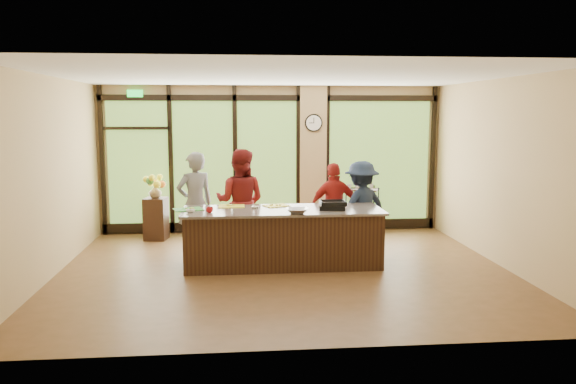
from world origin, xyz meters
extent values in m
plane|color=brown|center=(0.00, 0.00, 0.00)|extent=(7.00, 7.00, 0.00)
plane|color=white|center=(0.00, 0.00, 3.00)|extent=(7.00, 7.00, 0.00)
plane|color=tan|center=(0.00, 3.00, 1.50)|extent=(7.00, 0.00, 7.00)
plane|color=tan|center=(-3.50, 0.00, 1.50)|extent=(0.00, 6.00, 6.00)
plane|color=tan|center=(3.50, 0.00, 1.50)|extent=(0.00, 6.00, 6.00)
cube|color=tan|center=(0.85, 2.94, 1.50)|extent=(0.55, 0.12, 3.00)
cube|color=black|center=(0.00, 2.95, 2.75)|extent=(6.90, 0.08, 0.12)
cube|color=black|center=(0.00, 2.95, 0.12)|extent=(6.90, 0.08, 0.20)
cube|color=#19D83F|center=(-2.70, 2.90, 2.83)|extent=(0.30, 0.04, 0.14)
cube|color=#466C26|center=(-2.70, 2.97, 1.45)|extent=(1.20, 0.02, 2.50)
cube|color=#466C26|center=(-1.40, 2.97, 1.45)|extent=(1.20, 0.02, 2.50)
cube|color=#466C26|center=(-0.10, 2.97, 1.45)|extent=(1.20, 0.02, 2.50)
cube|color=#466C26|center=(2.25, 2.97, 1.45)|extent=(2.10, 0.02, 2.50)
cube|color=black|center=(-3.40, 2.95, 1.50)|extent=(0.08, 0.08, 3.00)
cube|color=black|center=(-2.05, 2.95, 1.50)|extent=(0.08, 0.08, 3.00)
cube|color=black|center=(-0.75, 2.95, 1.50)|extent=(0.08, 0.08, 3.00)
cube|color=black|center=(0.55, 2.95, 1.50)|extent=(0.08, 0.08, 3.00)
cube|color=black|center=(1.15, 2.95, 1.50)|extent=(0.08, 0.08, 3.00)
cube|color=black|center=(3.40, 2.95, 1.50)|extent=(0.08, 0.08, 3.00)
cube|color=black|center=(0.00, 0.30, 0.44)|extent=(3.10, 1.00, 0.88)
cube|color=slate|center=(0.00, 0.30, 0.90)|extent=(3.20, 1.10, 0.04)
cylinder|color=black|center=(0.85, 2.87, 2.25)|extent=(0.36, 0.04, 0.36)
cylinder|color=white|center=(0.85, 2.85, 2.25)|extent=(0.31, 0.01, 0.31)
cube|color=black|center=(0.85, 2.85, 2.30)|extent=(0.01, 0.00, 0.11)
cube|color=black|center=(0.80, 2.85, 2.25)|extent=(0.09, 0.00, 0.01)
imported|color=slate|center=(-1.45, 1.15, 0.90)|extent=(0.77, 0.67, 1.80)
imported|color=maroon|center=(-0.67, 1.13, 0.92)|extent=(1.04, 0.90, 1.84)
imported|color=maroon|center=(0.99, 1.15, 0.79)|extent=(0.97, 0.51, 1.58)
imported|color=#1A263B|center=(1.45, 1.04, 0.81)|extent=(1.20, 0.99, 1.62)
cube|color=black|center=(0.79, 0.20, 0.96)|extent=(0.46, 0.39, 0.07)
imported|color=silver|center=(0.19, -0.12, 0.96)|extent=(0.36, 0.36, 0.08)
cube|color=green|center=(-1.50, 0.39, 0.93)|extent=(0.52, 0.45, 0.01)
cube|color=yellow|center=(-0.82, 0.63, 0.93)|extent=(0.43, 0.32, 0.01)
cube|color=yellow|center=(-0.08, 0.62, 0.93)|extent=(0.47, 0.42, 0.01)
imported|color=white|center=(-1.45, 0.14, 0.94)|extent=(0.16, 0.16, 0.05)
imported|color=white|center=(0.16, 0.05, 0.94)|extent=(0.17, 0.17, 0.04)
imported|color=white|center=(-0.43, 0.44, 0.94)|extent=(0.16, 0.16, 0.03)
imported|color=#A21015|center=(-1.15, 0.09, 0.96)|extent=(0.12, 0.12, 0.09)
cube|color=black|center=(-2.30, 2.39, 0.41)|extent=(0.47, 0.47, 0.82)
imported|color=olive|center=(-2.30, 2.39, 0.95)|extent=(0.26, 0.26, 0.25)
cube|color=black|center=(1.82, 2.75, 0.19)|extent=(0.84, 0.68, 0.03)
cube|color=black|center=(1.82, 2.75, 0.89)|extent=(0.84, 0.68, 0.03)
cylinder|color=black|center=(1.48, 2.56, 0.47)|extent=(0.03, 0.03, 0.94)
cylinder|color=black|center=(2.15, 2.56, 0.47)|extent=(0.03, 0.03, 0.94)
cylinder|color=black|center=(1.48, 2.94, 0.47)|extent=(0.03, 0.03, 0.94)
cylinder|color=black|center=(2.15, 2.94, 0.47)|extent=(0.03, 0.03, 0.94)
imported|color=silver|center=(1.59, 2.75, 0.96)|extent=(0.14, 0.14, 0.10)
imported|color=silver|center=(1.74, 2.75, 0.96)|extent=(0.14, 0.14, 0.10)
imported|color=silver|center=(1.90, 2.75, 0.96)|extent=(0.14, 0.14, 0.10)
imported|color=silver|center=(2.05, 2.75, 0.96)|extent=(0.14, 0.14, 0.10)
camera|label=1|loc=(-0.73, -8.53, 2.44)|focal=35.00mm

